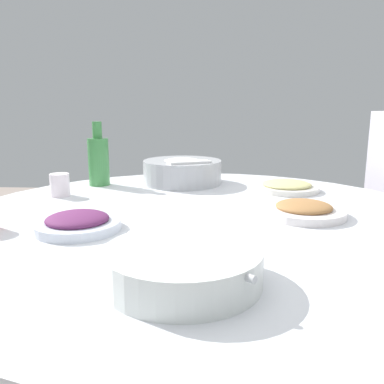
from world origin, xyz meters
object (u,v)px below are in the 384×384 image
at_px(dish_eggplant, 78,223).
at_px(dish_noodles, 287,186).
at_px(dish_tofu_braise, 304,210).
at_px(green_bottle, 99,160).
at_px(round_dining_table, 202,242).
at_px(tea_cup_near, 60,185).
at_px(soup_bowl, 183,266).
at_px(rice_bowl, 182,171).

height_order(dish_eggplant, dish_noodles, dish_eggplant).
distance_m(dish_tofu_braise, dish_eggplant, 0.58).
height_order(dish_eggplant, green_bottle, green_bottle).
distance_m(round_dining_table, dish_eggplant, 0.33).
bearing_deg(round_dining_table, green_bottle, -46.06).
xyz_separation_m(dish_eggplant, green_bottle, (0.10, -0.54, 0.08)).
xyz_separation_m(round_dining_table, dish_noodles, (-0.28, -0.34, 0.09)).
bearing_deg(dish_eggplant, tea_cup_near, -63.34).
height_order(soup_bowl, tea_cup_near, tea_cup_near).
bearing_deg(green_bottle, tea_cup_near, 68.30).
xyz_separation_m(dish_tofu_braise, dish_noodles, (-0.01, -0.33, -0.00)).
bearing_deg(rice_bowl, green_bottle, 8.52).
distance_m(round_dining_table, dish_noodles, 0.45).
height_order(soup_bowl, dish_noodles, soup_bowl).
bearing_deg(round_dining_table, rice_bowl, -79.15).
xyz_separation_m(round_dining_table, green_bottle, (0.39, -0.41, 0.17)).
xyz_separation_m(green_bottle, tea_cup_near, (0.08, 0.19, -0.06)).
height_order(rice_bowl, soup_bowl, rice_bowl).
bearing_deg(green_bottle, rice_bowl, -171.48).
distance_m(soup_bowl, dish_eggplant, 0.38).
xyz_separation_m(round_dining_table, soup_bowl, (0.02, 0.41, 0.10)).
relative_size(dish_tofu_braise, tea_cup_near, 2.98).
bearing_deg(soup_bowl, dish_eggplant, -45.37).
bearing_deg(rice_bowl, soup_bowl, 94.48).
bearing_deg(round_dining_table, soup_bowl, 87.36).
bearing_deg(rice_bowl, dish_tofu_braise, 129.37).
bearing_deg(dish_tofu_braise, tea_cup_near, -15.22).
bearing_deg(dish_tofu_braise, soup_bowl, 55.77).
relative_size(dish_eggplant, tea_cup_near, 2.76).
bearing_deg(rice_bowl, round_dining_table, 100.85).
xyz_separation_m(dish_eggplant, tea_cup_near, (0.18, -0.35, 0.02)).
relative_size(rice_bowl, dish_tofu_braise, 1.33).
distance_m(dish_eggplant, dish_noodles, 0.75).
height_order(round_dining_table, dish_eggplant, dish_eggplant).
xyz_separation_m(soup_bowl, dish_tofu_braise, (-0.29, -0.43, -0.01)).
distance_m(rice_bowl, soup_bowl, 0.86).
distance_m(dish_tofu_braise, tea_cup_near, 0.76).
height_order(round_dining_table, soup_bowl, soup_bowl).
xyz_separation_m(rice_bowl, green_bottle, (0.30, 0.05, 0.05)).
bearing_deg(tea_cup_near, dish_eggplant, 116.66).
xyz_separation_m(round_dining_table, dish_eggplant, (0.29, 0.14, 0.09)).
bearing_deg(green_bottle, round_dining_table, 133.94).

